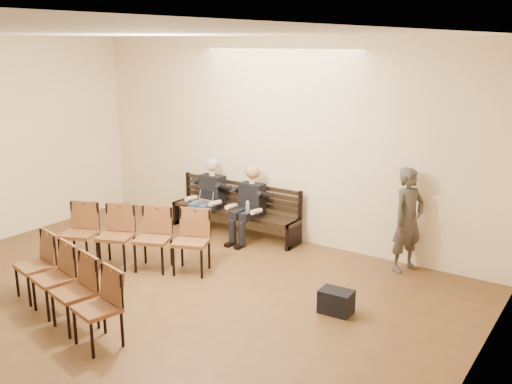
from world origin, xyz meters
TOP-DOWN VIEW (x-y plane):
  - ground at (0.00, 0.00)m, footprint 10.00×10.00m
  - room_walls at (0.00, 0.79)m, footprint 8.02×10.01m
  - bench at (-0.74, 4.65)m, footprint 2.60×0.90m
  - seated_man at (-1.22, 4.53)m, footprint 0.56×0.78m
  - seated_woman at (-0.33, 4.53)m, footprint 0.53×0.74m
  - laptop at (-1.24, 4.35)m, footprint 0.36×0.31m
  - water_bottle at (-0.20, 4.29)m, footprint 0.07×0.07m
  - bag at (2.21, 2.85)m, footprint 0.44×0.31m
  - passerby at (2.45, 4.75)m, footprint 0.67×0.80m
  - chair_row_front at (-1.08, 2.49)m, footprint 2.37×1.37m
  - chair_row_back at (-0.56, 0.77)m, footprint 2.28×0.99m

SIDE VIEW (x-z plane):
  - ground at x=0.00m, z-range 0.00..0.00m
  - bag at x=2.21m, z-range 0.00..0.31m
  - bench at x=-0.74m, z-range 0.00..0.45m
  - chair_row_back at x=-0.56m, z-range 0.00..0.92m
  - chair_row_front at x=-1.08m, z-range 0.00..0.97m
  - water_bottle at x=-0.20m, z-range 0.45..0.66m
  - laptop at x=-1.24m, z-range 0.45..0.68m
  - seated_woman at x=-0.33m, z-range 0.00..1.24m
  - seated_man at x=-1.22m, z-range 0.00..1.35m
  - passerby at x=2.45m, z-range 0.00..1.86m
  - room_walls at x=0.00m, z-range 0.78..4.29m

